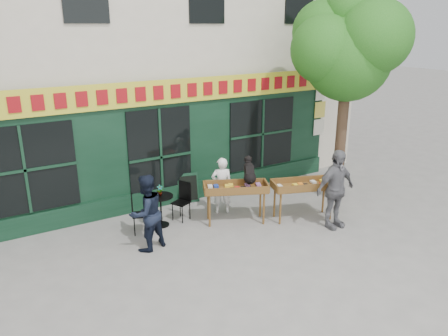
{
  "coord_description": "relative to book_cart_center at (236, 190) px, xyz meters",
  "views": [
    {
      "loc": [
        -4.16,
        -7.68,
        4.58
      ],
      "look_at": [
        0.8,
        0.5,
        1.43
      ],
      "focal_mm": 35.0,
      "sensor_mm": 36.0,
      "label": 1
    }
  ],
  "objects": [
    {
      "name": "bistro_chair_left",
      "position": [
        -2.27,
        0.65,
        -0.26
      ],
      "size": [
        0.46,
        0.46,
        0.95
      ],
      "rotation": [
        0.0,
        0.0,
        1.25
      ],
      "color": "black",
      "rests_on": "ground"
    },
    {
      "name": "street_tree",
      "position": [
        3.22,
        -0.13,
        3.29
      ],
      "size": [
        3.05,
        2.9,
        5.6
      ],
      "color": "#382619",
      "rests_on": "ground"
    },
    {
      "name": "woman",
      "position": [
        0.0,
        0.65,
        -0.09
      ],
      "size": [
        0.63,
        0.54,
        1.46
      ],
      "primitive_type": "imported",
      "rotation": [
        0.0,
        0.0,
        2.71
      ],
      "color": "white",
      "rests_on": "ground"
    },
    {
      "name": "chalkboard",
      "position": [
        -0.41,
        1.7,
        -0.42
      ],
      "size": [
        0.59,
        0.31,
        0.79
      ],
      "rotation": [
        0.0,
        0.0,
        -0.23
      ],
      "color": "black",
      "rests_on": "ground"
    },
    {
      "name": "potted_plant",
      "position": [
        -1.64,
        0.72,
        0.08
      ],
      "size": [
        0.15,
        0.1,
        0.27
      ],
      "primitive_type": "imported",
      "rotation": [
        0.0,
        0.0,
        -0.06
      ],
      "color": "gray",
      "rests_on": "bistro_table"
    },
    {
      "name": "ground",
      "position": [
        -1.12,
        -0.49,
        -0.82
      ],
      "size": [
        80.0,
        80.0,
        0.0
      ],
      "primitive_type": "plane",
      "color": "slate",
      "rests_on": "ground"
    },
    {
      "name": "man_right",
      "position": [
        1.82,
        -1.44,
        0.12
      ],
      "size": [
        1.12,
        0.48,
        1.89
      ],
      "primitive_type": "imported",
      "rotation": [
        0.0,
        0.0,
        0.01
      ],
      "color": "slate",
      "rests_on": "ground"
    },
    {
      "name": "man_left",
      "position": [
        -2.34,
        -0.18,
        0.01
      ],
      "size": [
        0.96,
        0.84,
        1.67
      ],
      "primitive_type": "imported",
      "rotation": [
        0.0,
        0.0,
        3.43
      ],
      "color": "black",
      "rests_on": "ground"
    },
    {
      "name": "building",
      "position": [
        -1.12,
        5.48,
        4.15
      ],
      "size": [
        14.0,
        7.26,
        10.0
      ],
      "color": "beige",
      "rests_on": "ground"
    },
    {
      "name": "book_cart_center",
      "position": [
        0.0,
        0.0,
        0.0
      ],
      "size": [
        1.62,
        1.19,
        0.99
      ],
      "rotation": [
        0.0,
        0.0,
        -0.43
      ],
      "color": "brown",
      "rests_on": "ground"
    },
    {
      "name": "book_cart_right",
      "position": [
        1.52,
        -0.69,
        0.0
      ],
      "size": [
        1.62,
        1.08,
        0.99
      ],
      "rotation": [
        0.0,
        0.0,
        -0.33
      ],
      "color": "brown",
      "rests_on": "ground"
    },
    {
      "name": "bistro_chair_right",
      "position": [
        -1.01,
        0.81,
        -0.26
      ],
      "size": [
        0.49,
        0.48,
        0.95
      ],
      "rotation": [
        0.0,
        0.0,
        -1.11
      ],
      "color": "black",
      "rests_on": "ground"
    },
    {
      "name": "bistro_table",
      "position": [
        -1.64,
        0.72,
        -0.28
      ],
      "size": [
        0.6,
        0.6,
        0.76
      ],
      "color": "black",
      "rests_on": "ground"
    },
    {
      "name": "dog",
      "position": [
        0.35,
        -0.05,
        0.47
      ],
      "size": [
        0.56,
        0.69,
        0.6
      ],
      "primitive_type": null,
      "rotation": [
        0.0,
        0.0,
        -0.43
      ],
      "color": "black",
      "rests_on": "book_cart_center"
    }
  ]
}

